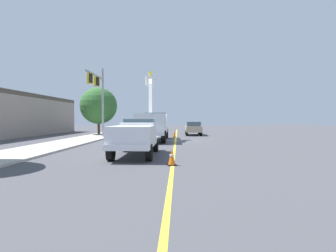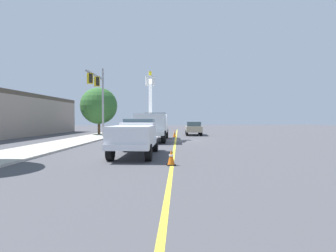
# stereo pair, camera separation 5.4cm
# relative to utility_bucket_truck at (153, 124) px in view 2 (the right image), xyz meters

# --- Properties ---
(ground) EXTENTS (120.00, 120.00, 0.00)m
(ground) POSITION_rel_utility_bucket_truck_xyz_m (-0.14, -2.14, -1.60)
(ground) COLOR #47474C
(sidewalk_far_side) EXTENTS (59.59, 14.92, 0.12)m
(sidewalk_far_side) POSITION_rel_utility_bucket_truck_xyz_m (1.57, 6.69, -1.54)
(sidewalk_far_side) COLOR #B2ADA3
(sidewalk_far_side) RESTS_ON ground
(lane_centre_stripe) EXTENTS (49.12, 9.64, 0.01)m
(lane_centre_stripe) POSITION_rel_utility_bucket_truck_xyz_m (-0.14, -2.14, -1.60)
(lane_centre_stripe) COLOR yellow
(lane_centre_stripe) RESTS_ON ground
(utility_bucket_truck) EXTENTS (8.53, 4.01, 6.78)m
(utility_bucket_truck) POSITION_rel_utility_bucket_truck_xyz_m (0.00, 0.00, 0.00)
(utility_bucket_truck) COLOR silver
(utility_bucket_truck) RESTS_ON ground
(service_pickup_truck) EXTENTS (5.90, 3.12, 2.06)m
(service_pickup_truck) POSITION_rel_utility_bucket_truck_xyz_m (-10.23, 1.97, -0.49)
(service_pickup_truck) COLOR white
(service_pickup_truck) RESTS_ON ground
(passing_minivan) EXTENTS (5.07, 2.78, 1.69)m
(passing_minivan) POSITION_rel_utility_bucket_truck_xyz_m (7.45, -5.80, -0.63)
(passing_minivan) COLOR tan
(passing_minivan) RESTS_ON ground
(traffic_cone_leading) EXTENTS (0.40, 0.40, 0.71)m
(traffic_cone_leading) POSITION_rel_utility_bucket_truck_xyz_m (-13.50, 0.48, -1.26)
(traffic_cone_leading) COLOR black
(traffic_cone_leading) RESTS_ON ground
(traffic_cone_mid_front) EXTENTS (0.40, 0.40, 0.89)m
(traffic_cone_mid_front) POSITION_rel_utility_bucket_truck_xyz_m (3.75, -2.72, -1.17)
(traffic_cone_mid_front) COLOR black
(traffic_cone_mid_front) RESTS_ON ground
(traffic_signal_mast) EXTENTS (5.21, 1.18, 7.53)m
(traffic_signal_mast) POSITION_rel_utility_bucket_truck_xyz_m (3.11, 5.36, 3.31)
(traffic_signal_mast) COLOR gray
(traffic_signal_mast) RESTS_ON ground
(commercial_building_backdrop) EXTENTS (25.45, 11.47, 5.06)m
(commercial_building_backdrop) POSITION_rel_utility_bucket_truck_xyz_m (8.49, 16.79, 0.93)
(commercial_building_backdrop) COLOR gray
(commercial_building_backdrop) RESTS_ON ground
(street_tree_right) EXTENTS (4.61, 4.61, 6.02)m
(street_tree_right) POSITION_rel_utility_bucket_truck_xyz_m (9.29, 6.04, 2.11)
(street_tree_right) COLOR brown
(street_tree_right) RESTS_ON ground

